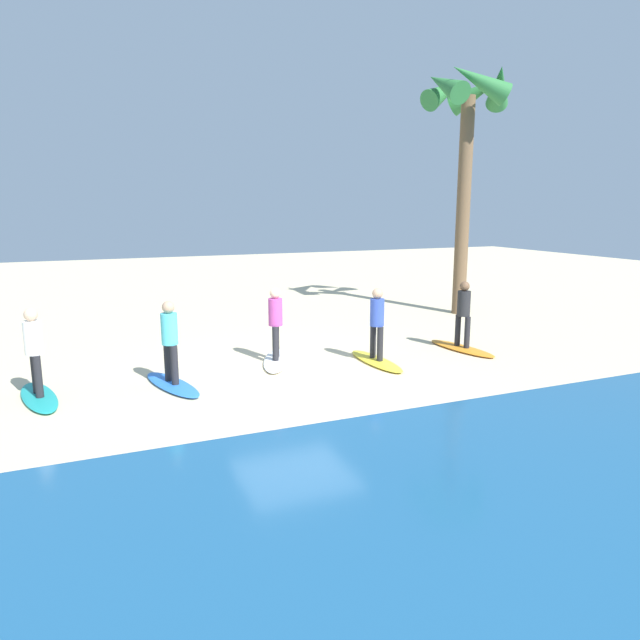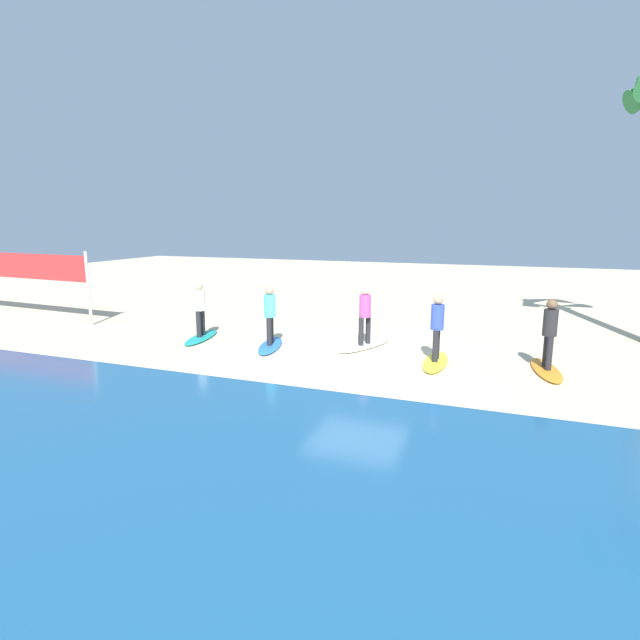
% 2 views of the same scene
% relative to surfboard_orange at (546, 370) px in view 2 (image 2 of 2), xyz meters
% --- Properties ---
extents(ground_plane, '(60.00, 60.00, 0.00)m').
position_rel_surfboard_orange_xyz_m(ground_plane, '(4.55, 0.25, -0.04)').
color(ground_plane, beige).
extents(surfboard_orange, '(0.87, 2.16, 0.09)m').
position_rel_surfboard_orange_xyz_m(surfboard_orange, '(0.00, 0.00, 0.00)').
color(surfboard_orange, orange).
rests_on(surfboard_orange, ground).
extents(surfer_orange, '(0.32, 0.46, 1.64)m').
position_rel_surfboard_orange_xyz_m(surfer_orange, '(0.00, 0.00, 0.99)').
color(surfer_orange, '#232328').
rests_on(surfer_orange, surfboard_orange).
extents(surfboard_yellow, '(0.62, 2.11, 0.09)m').
position_rel_surfboard_orange_xyz_m(surfboard_yellow, '(2.54, 0.22, 0.00)').
color(surfboard_yellow, yellow).
rests_on(surfboard_yellow, ground).
extents(surfer_yellow, '(0.32, 0.46, 1.64)m').
position_rel_surfboard_orange_xyz_m(surfer_yellow, '(2.54, 0.22, 0.99)').
color(surfer_yellow, '#232328').
rests_on(surfer_yellow, surfboard_yellow).
extents(surfboard_white, '(1.30, 2.16, 0.09)m').
position_rel_surfboard_orange_xyz_m(surfboard_white, '(4.64, -0.72, 0.00)').
color(surfboard_white, white).
rests_on(surfboard_white, ground).
extents(surfer_white, '(0.32, 0.44, 1.64)m').
position_rel_surfboard_orange_xyz_m(surfer_white, '(4.64, -0.72, 0.99)').
color(surfer_white, '#232328').
rests_on(surfer_white, surfboard_white).
extents(surfboard_blue, '(1.12, 2.17, 0.09)m').
position_rel_surfboard_orange_xyz_m(surfboard_blue, '(7.13, 0.19, 0.00)').
color(surfboard_blue, blue).
rests_on(surfboard_blue, ground).
extents(surfer_blue, '(0.32, 0.45, 1.64)m').
position_rel_surfboard_orange_xyz_m(surfer_blue, '(7.13, 0.19, 0.99)').
color(surfer_blue, '#232328').
rests_on(surfer_blue, surfboard_blue).
extents(surfboard_teal, '(0.97, 2.17, 0.09)m').
position_rel_surfboard_orange_xyz_m(surfboard_teal, '(9.53, 0.01, 0.00)').
color(surfboard_teal, teal).
rests_on(surfboard_teal, ground).
extents(surfer_teal, '(0.32, 0.45, 1.64)m').
position_rel_surfboard_orange_xyz_m(surfer_teal, '(9.53, 0.01, 0.99)').
color(surfer_teal, '#232328').
rests_on(surfer_teal, surfboard_teal).
extents(volleyball_net, '(9.08, 0.68, 2.50)m').
position_rel_surfboard_orange_xyz_m(volleyball_net, '(18.70, -0.70, 1.74)').
color(volleyball_net, silver).
rests_on(volleyball_net, ground).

